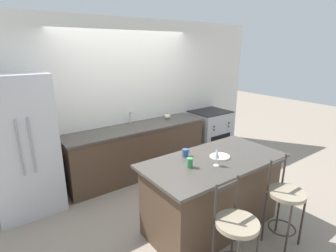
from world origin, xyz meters
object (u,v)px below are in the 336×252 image
Objects in this scene: tumbler_cup at (190,163)px; pumpkin_decoration at (167,116)px; coffee_mug at (185,153)px; wine_glass at (217,154)px; bar_stool_near at (236,232)px; oven_range at (209,132)px; dinner_plate at (220,156)px; bar_stool_far at (285,201)px; refrigerator at (22,146)px.

tumbler_cup is 0.95× the size of pumpkin_decoration.
pumpkin_decoration is at bearing 60.76° from coffee_mug.
wine_glass is 2.20m from pumpkin_decoration.
coffee_mug is 0.99× the size of tumbler_cup.
coffee_mug is (0.21, 1.00, 0.42)m from bar_stool_near.
oven_range is 0.88× the size of bar_stool_near.
dinner_plate is at bearing -38.55° from coffee_mug.
wine_glass reaches higher than oven_range.
oven_range is 2.83m from bar_stool_far.
refrigerator is 7.65× the size of dinner_plate.
bar_stool_far is at bearing -95.70° from pumpkin_decoration.
pumpkin_decoration is at bearing 72.97° from dinner_plate.
tumbler_cup is (-2.11, -1.79, 0.52)m from oven_range.
wine_glass is at bearing -146.64° from dinner_plate.
bar_stool_far is 1.25m from coffee_mug.
refrigerator is at bearing -179.78° from oven_range.
bar_stool_far is at bearing -56.44° from coffee_mug.
bar_stool_near is at bearing -101.71° from coffee_mug.
coffee_mug reaches higher than oven_range.
coffee_mug is 1.87m from pumpkin_decoration.
bar_stool_near is 0.85m from wine_glass.
pumpkin_decoration is at bearing 84.30° from bar_stool_far.
refrigerator is 3.57m from oven_range.
wine_glass is at bearing -48.49° from refrigerator.
bar_stool_far is (2.24, -2.50, -0.40)m from refrigerator.
refrigerator is 17.33× the size of tumbler_cup.
wine_glass is at bearing -74.14° from coffee_mug.
dinner_plate reaches higher than oven_range.
refrigerator reaches higher than coffee_mug.
refrigerator is at bearing 131.51° from wine_glass.
refrigerator reaches higher than bar_stool_far.
bar_stool_far is at bearing -41.74° from tumbler_cup.
bar_stool_far is (-1.30, -2.51, 0.10)m from oven_range.
bar_stool_far is 8.96× the size of pumpkin_decoration.
pumpkin_decoration is (-1.04, 0.11, 0.49)m from oven_range.
coffee_mug is 0.31m from tumbler_cup.
pumpkin_decoration is at bearing 173.95° from oven_range.
oven_range is at bearing -6.05° from pumpkin_decoration.
refrigerator is 2.50m from pumpkin_decoration.
bar_stool_far is at bearing -48.14° from refrigerator.
wine_glass is (-0.22, -0.14, 0.14)m from dinner_plate.
coffee_mug is at bearing -119.24° from pumpkin_decoration.
bar_stool_far is 9.48× the size of tumbler_cup.
bar_stool_far is at bearing -117.39° from oven_range.
refrigerator reaches higher than bar_stool_near.
tumbler_cup is (-0.27, 0.15, -0.09)m from wine_glass.
wine_glass is at bearing -133.56° from oven_range.
wine_glass reaches higher than coffee_mug.
oven_range is at bearing 37.97° from coffee_mug.
dinner_plate is 0.43m from coffee_mug.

